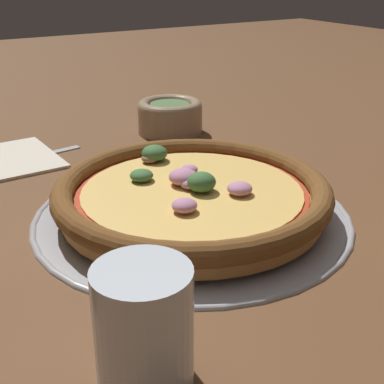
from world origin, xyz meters
name	(u,v)px	position (x,y,z in m)	size (l,w,h in m)	color
ground_plane	(192,216)	(0.00, 0.00, 0.00)	(3.00, 3.00, 0.00)	brown
pizza_tray	(192,213)	(0.00, 0.00, 0.00)	(0.35, 0.35, 0.01)	#9E9EA3
pizza	(192,194)	(0.00, 0.00, 0.03)	(0.30, 0.30, 0.04)	#BC7F42
bowl_far	(170,115)	(0.28, -0.13, 0.03)	(0.10, 0.10, 0.05)	#9E8466
drinking_cup	(144,328)	(-0.20, 0.15, 0.04)	(0.06, 0.06, 0.09)	silver
napkin	(10,158)	(0.28, 0.13, 0.00)	(0.15, 0.13, 0.01)	beige
fork	(13,161)	(0.27, 0.12, 0.00)	(0.04, 0.18, 0.00)	#B7B7BC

